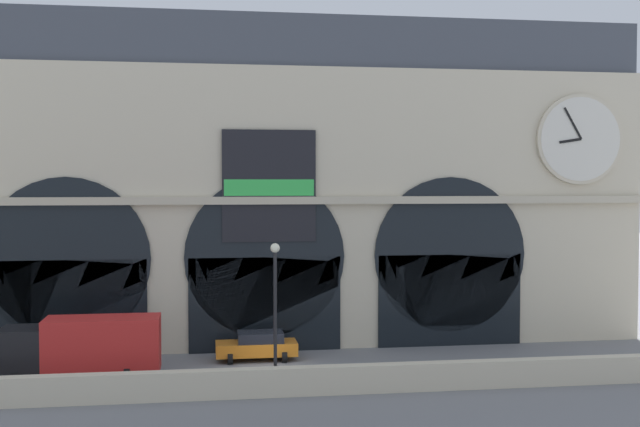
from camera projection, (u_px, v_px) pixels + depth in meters
name	position (u px, v px, depth m)	size (l,w,h in m)	color
ground_plane	(273.00, 372.00, 40.37)	(200.00, 200.00, 0.00)	slate
quay_parapet_wall	(282.00, 382.00, 35.83)	(90.00, 0.70, 1.29)	beige
station_building	(263.00, 186.00, 47.14)	(46.06, 4.91, 19.47)	beige
box_truck_midwest	(84.00, 347.00, 38.35)	(7.50, 2.91, 3.12)	black
car_center	(257.00, 345.00, 43.01)	(4.40, 2.22, 1.55)	orange
street_lamp_quayside	(275.00, 297.00, 36.44)	(0.44, 0.44, 6.90)	black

